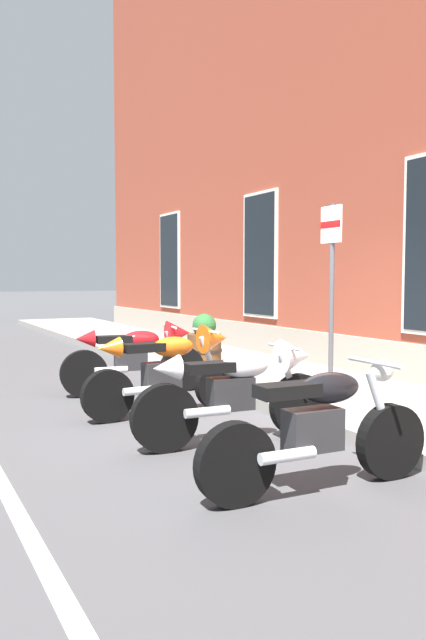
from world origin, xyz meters
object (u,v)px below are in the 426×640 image
parking_sign (331,274)px  barrel_planter (204,344)px  motorcycle_black_naked (321,429)px  motorcycle_orange_sport (172,367)px  motorcycle_red_sport (140,354)px  motorcycle_white_sport (243,387)px

parking_sign → barrel_planter: bearing=-178.4°
motorcycle_black_naked → motorcycle_orange_sport: bearing=178.9°
motorcycle_red_sport → parking_sign: (2.18, 1.64, 1.13)m
motorcycle_white_sport → barrel_planter: barrel_planter is taller
motorcycle_orange_sport → parking_sign: (0.75, 1.78, 1.11)m
motorcycle_white_sport → barrel_planter: size_ratio=2.37×
motorcycle_black_naked → parking_sign: size_ratio=0.86×
motorcycle_black_naked → barrel_planter: size_ratio=2.28×
motorcycle_white_sport → parking_sign: parking_sign is taller
motorcycle_red_sport → motorcycle_orange_sport: bearing=-5.5°
motorcycle_red_sport → parking_sign: size_ratio=0.86×
motorcycle_orange_sport → motorcycle_red_sport: bearing=174.5°
motorcycle_white_sport → barrel_planter: 4.23m
motorcycle_white_sport → motorcycle_orange_sport: bearing=-175.5°
motorcycle_red_sport → parking_sign: 2.95m
motorcycle_red_sport → parking_sign: parking_sign is taller
motorcycle_white_sport → motorcycle_black_naked: size_ratio=1.04×
barrel_planter → motorcycle_orange_sport: bearing=-34.4°
motorcycle_orange_sport → barrel_planter: bearing=145.6°
motorcycle_orange_sport → barrel_planter: (-2.47, 1.69, -0.06)m
motorcycle_orange_sport → parking_sign: parking_sign is taller
motorcycle_orange_sport → motorcycle_black_naked: (2.92, -0.06, -0.10)m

